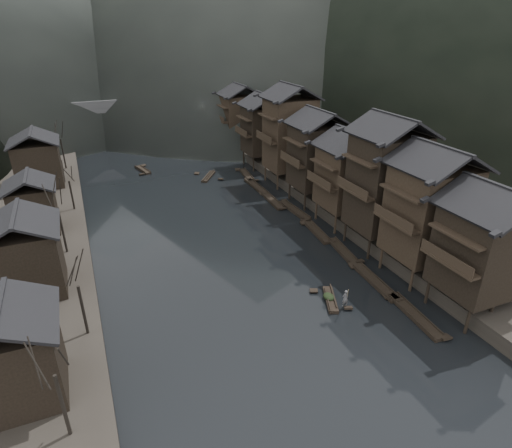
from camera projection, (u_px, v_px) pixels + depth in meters
water at (268, 305)px, 41.05m from camera, size 300.00×300.00×0.00m
right_bank at (344, 151)px, 86.18m from camera, size 40.00×200.00×1.80m
stilt_houses at (325, 147)px, 59.21m from camera, size 9.00×67.60×16.15m
left_houses at (29, 208)px, 48.09m from camera, size 8.10×53.20×8.73m
bare_trees at (61, 202)px, 47.32m from camera, size 3.92×61.75×7.84m
moored_sampans at (303, 222)px, 57.36m from camera, size 2.93×50.25×0.47m
midriver_boats at (174, 166)px, 79.57m from camera, size 13.04×22.73×0.45m
stone_bridge at (139, 114)px, 98.61m from camera, size 40.00×6.00×9.00m
hero_sampan at (330, 299)px, 41.59m from camera, size 2.51×4.53×0.43m
cargo_heap at (329, 294)px, 41.49m from camera, size 1.01×1.32×0.61m
boatman at (345, 296)px, 40.10m from camera, size 0.67×0.46×1.79m
bamboo_pole at (350, 272)px, 39.06m from camera, size 1.72×2.37×3.36m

